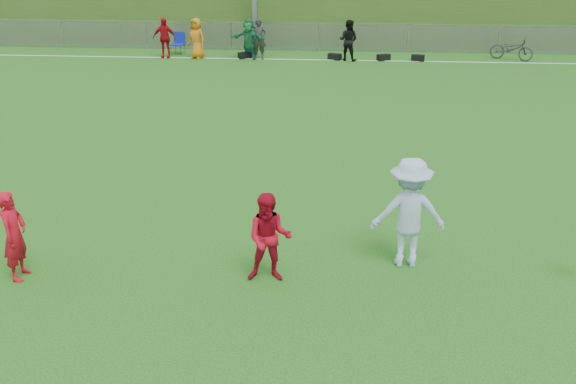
# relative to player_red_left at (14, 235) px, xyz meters

# --- Properties ---
(ground) EXTENTS (120.00, 120.00, 0.00)m
(ground) POSITION_rel_player_red_left_xyz_m (4.40, 0.44, -0.78)
(ground) COLOR #125714
(ground) RESTS_ON ground
(sideline_far) EXTENTS (60.00, 0.10, 0.01)m
(sideline_far) POSITION_rel_player_red_left_xyz_m (4.40, 18.44, -0.78)
(sideline_far) COLOR white
(sideline_far) RESTS_ON ground
(fence) EXTENTS (58.00, 0.06, 1.30)m
(fence) POSITION_rel_player_red_left_xyz_m (4.40, 20.44, -0.14)
(fence) COLOR gray
(fence) RESTS_ON ground
(spectator_row) EXTENTS (8.89, 0.89, 1.69)m
(spectator_row) POSITION_rel_player_red_left_xyz_m (1.40, 18.44, 0.06)
(spectator_row) COLOR #B10C15
(spectator_row) RESTS_ON ground
(gear_bags) EXTENTS (8.02, 0.54, 0.26)m
(gear_bags) POSITION_rel_player_red_left_xyz_m (5.58, 18.54, -0.65)
(gear_bags) COLOR black
(gear_bags) RESTS_ON ground
(player_red_left) EXTENTS (0.39, 0.58, 1.57)m
(player_red_left) POSITION_rel_player_red_left_xyz_m (0.00, 0.00, 0.00)
(player_red_left) COLOR red
(player_red_left) RESTS_ON ground
(player_red_center) EXTENTS (0.77, 0.61, 1.55)m
(player_red_center) POSITION_rel_player_red_left_xyz_m (4.20, 0.23, -0.01)
(player_red_center) COLOR #B30C22
(player_red_center) RESTS_ON ground
(player_blue) EXTENTS (1.30, 0.79, 1.96)m
(player_blue) POSITION_rel_player_red_left_xyz_m (6.51, 0.93, 0.19)
(player_blue) COLOR #AFCAF3
(player_blue) RESTS_ON ground
(recycling_bin) EXTENTS (0.68, 0.68, 0.89)m
(recycling_bin) POSITION_rel_player_red_left_xyz_m (1.44, 19.44, -0.34)
(recycling_bin) COLOR #0F36A4
(recycling_bin) RESTS_ON ground
(camp_chair) EXTENTS (0.61, 0.62, 0.95)m
(camp_chair) POSITION_rel_player_red_left_xyz_m (-1.82, 19.26, -0.51)
(camp_chair) COLOR #1029B4
(camp_chair) RESTS_ON ground
(bicycle) EXTENTS (1.89, 1.32, 0.94)m
(bicycle) POSITION_rel_player_red_left_xyz_m (12.66, 19.06, -0.31)
(bicycle) COLOR #2D2D30
(bicycle) RESTS_ON ground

